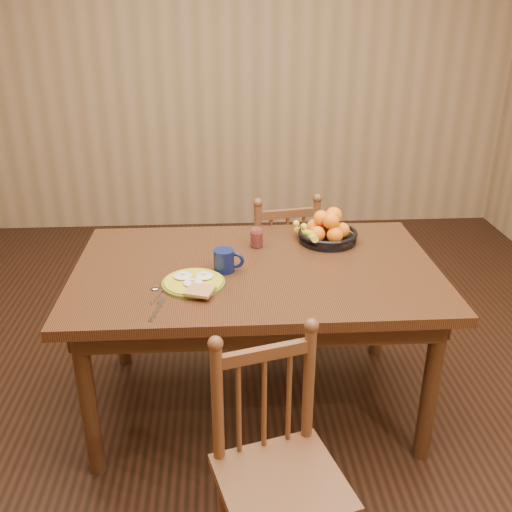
{
  "coord_description": "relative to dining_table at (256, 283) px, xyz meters",
  "views": [
    {
      "loc": [
        -0.14,
        -2.28,
        1.83
      ],
      "look_at": [
        0.0,
        0.0,
        0.8
      ],
      "focal_mm": 40.0,
      "sensor_mm": 36.0,
      "label": 1
    }
  ],
  "objects": [
    {
      "name": "room",
      "position": [
        0.0,
        0.0,
        0.68
      ],
      "size": [
        4.52,
        5.02,
        2.72
      ],
      "color": "black",
      "rests_on": "ground"
    },
    {
      "name": "dining_table",
      "position": [
        0.0,
        0.0,
        0.0
      ],
      "size": [
        1.6,
        1.0,
        0.75
      ],
      "color": "black",
      "rests_on": "ground"
    },
    {
      "name": "chair_far",
      "position": [
        0.18,
        0.67,
        -0.24
      ],
      "size": [
        0.45,
        0.44,
        0.87
      ],
      "rotation": [
        0.0,
        0.0,
        3.31
      ],
      "color": "#522F18",
      "rests_on": "ground"
    },
    {
      "name": "chair_near",
      "position": [
        0.02,
        -0.88,
        -0.24
      ],
      "size": [
        0.48,
        0.47,
        0.87
      ],
      "rotation": [
        0.0,
        0.0,
        0.27
      ],
      "color": "#522F18",
      "rests_on": "ground"
    },
    {
      "name": "breakfast_plate",
      "position": [
        -0.27,
        -0.17,
        0.1
      ],
      "size": [
        0.26,
        0.3,
        0.04
      ],
      "color": "#59601E",
      "rests_on": "dining_table"
    },
    {
      "name": "fork",
      "position": [
        -0.4,
        -0.35,
        0.09
      ],
      "size": [
        0.05,
        0.18,
        0.0
      ],
      "rotation": [
        0.0,
        0.0,
        -0.2
      ],
      "color": "silver",
      "rests_on": "dining_table"
    },
    {
      "name": "spoon",
      "position": [
        -0.42,
        -0.21,
        0.09
      ],
      "size": [
        0.05,
        0.16,
        0.01
      ],
      "rotation": [
        0.0,
        0.0,
        -0.28
      ],
      "color": "silver",
      "rests_on": "dining_table"
    },
    {
      "name": "coffee_mug",
      "position": [
        -0.14,
        -0.04,
        0.14
      ],
      "size": [
        0.13,
        0.09,
        0.1
      ],
      "color": "#0A133C",
      "rests_on": "dining_table"
    },
    {
      "name": "juice_glass",
      "position": [
        0.02,
        0.22,
        0.13
      ],
      "size": [
        0.06,
        0.06,
        0.09
      ],
      "color": "silver",
      "rests_on": "dining_table"
    },
    {
      "name": "fruit_bowl",
      "position": [
        0.36,
        0.26,
        0.14
      ],
      "size": [
        0.32,
        0.29,
        0.17
      ],
      "color": "black",
      "rests_on": "dining_table"
    }
  ]
}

